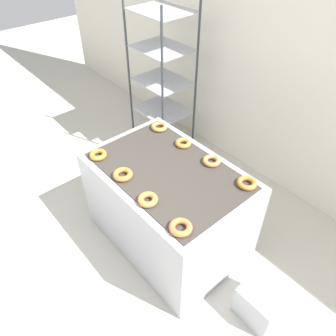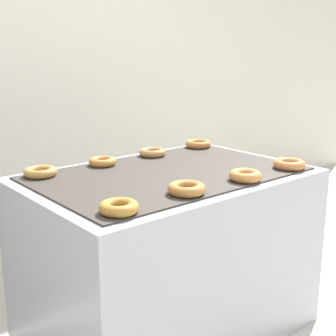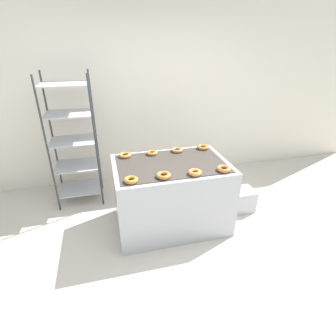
{
  "view_description": "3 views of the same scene",
  "coord_description": "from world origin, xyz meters",
  "px_view_note": "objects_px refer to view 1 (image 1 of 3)",
  "views": [
    {
      "loc": [
        1.47,
        -0.57,
        2.52
      ],
      "look_at": [
        0.0,
        0.7,
        0.86
      ],
      "focal_mm": 35.0,
      "sensor_mm": 36.0,
      "label": 1
    },
    {
      "loc": [
        -1.38,
        -0.94,
        1.39
      ],
      "look_at": [
        0.0,
        0.7,
        0.86
      ],
      "focal_mm": 50.0,
      "sensor_mm": 36.0,
      "label": 2
    },
    {
      "loc": [
        -0.71,
        -1.93,
        2.1
      ],
      "look_at": [
        0.0,
        0.85,
        0.7
      ],
      "focal_mm": 28.0,
      "sensor_mm": 36.0,
      "label": 3
    }
  ],
  "objects_px": {
    "fryer_machine": "(168,206)",
    "donut_near_right": "(181,227)",
    "baking_rack_cart": "(162,81)",
    "glaze_bin": "(260,303)",
    "donut_far_midleft": "(183,143)",
    "donut_near_midright": "(148,200)",
    "donut_far_right": "(247,183)",
    "donut_near_midleft": "(123,175)",
    "donut_near_left": "(98,155)",
    "donut_far_left": "(159,127)",
    "donut_far_midright": "(212,161)"
  },
  "relations": [
    {
      "from": "donut_far_midleft",
      "to": "donut_far_midright",
      "type": "xyz_separation_m",
      "value": [
        0.33,
        0.01,
        0.0
      ]
    },
    {
      "from": "donut_near_left",
      "to": "donut_near_midleft",
      "type": "xyz_separation_m",
      "value": [
        0.33,
        0.01,
        0.0
      ]
    },
    {
      "from": "donut_near_left",
      "to": "donut_far_left",
      "type": "relative_size",
      "value": 0.95
    },
    {
      "from": "donut_near_midright",
      "to": "donut_near_right",
      "type": "height_order",
      "value": "donut_near_midright"
    },
    {
      "from": "donut_near_midright",
      "to": "donut_far_midright",
      "type": "relative_size",
      "value": 1.0
    },
    {
      "from": "donut_near_left",
      "to": "donut_far_midleft",
      "type": "relative_size",
      "value": 1.05
    },
    {
      "from": "fryer_machine",
      "to": "donut_far_midright",
      "type": "distance_m",
      "value": 0.57
    },
    {
      "from": "donut_near_right",
      "to": "donut_far_midleft",
      "type": "bearing_deg",
      "value": 136.19
    },
    {
      "from": "baking_rack_cart",
      "to": "donut_far_right",
      "type": "bearing_deg",
      "value": -18.45
    },
    {
      "from": "donut_near_left",
      "to": "donut_far_left",
      "type": "distance_m",
      "value": 0.65
    },
    {
      "from": "donut_near_left",
      "to": "donut_far_midright",
      "type": "relative_size",
      "value": 0.98
    },
    {
      "from": "baking_rack_cart",
      "to": "donut_near_midright",
      "type": "xyz_separation_m",
      "value": [
        1.29,
        -1.21,
        -0.04
      ]
    },
    {
      "from": "donut_far_midleft",
      "to": "fryer_machine",
      "type": "bearing_deg",
      "value": -62.38
    },
    {
      "from": "donut_far_right",
      "to": "donut_near_left",
      "type": "bearing_deg",
      "value": -146.98
    },
    {
      "from": "baking_rack_cart",
      "to": "glaze_bin",
      "type": "distance_m",
      "value": 2.41
    },
    {
      "from": "donut_near_right",
      "to": "donut_far_midleft",
      "type": "distance_m",
      "value": 0.92
    },
    {
      "from": "baking_rack_cart",
      "to": "donut_near_midleft",
      "type": "bearing_deg",
      "value": -51.36
    },
    {
      "from": "glaze_bin",
      "to": "donut_near_left",
      "type": "relative_size",
      "value": 2.13
    },
    {
      "from": "donut_near_midleft",
      "to": "donut_far_midright",
      "type": "height_order",
      "value": "donut_near_midleft"
    },
    {
      "from": "baking_rack_cart",
      "to": "donut_far_midleft",
      "type": "bearing_deg",
      "value": -30.52
    },
    {
      "from": "donut_near_midleft",
      "to": "donut_near_midright",
      "type": "distance_m",
      "value": 0.33
    },
    {
      "from": "donut_far_right",
      "to": "fryer_machine",
      "type": "bearing_deg",
      "value": -147.04
    },
    {
      "from": "fryer_machine",
      "to": "donut_far_left",
      "type": "xyz_separation_m",
      "value": [
        -0.49,
        0.32,
        0.44
      ]
    },
    {
      "from": "baking_rack_cart",
      "to": "glaze_bin",
      "type": "xyz_separation_m",
      "value": [
        2.13,
        -0.83,
        -0.75
      ]
    },
    {
      "from": "donut_near_midleft",
      "to": "donut_far_right",
      "type": "distance_m",
      "value": 0.94
    },
    {
      "from": "glaze_bin",
      "to": "donut_far_right",
      "type": "bearing_deg",
      "value": 150.22
    },
    {
      "from": "donut_near_midleft",
      "to": "donut_near_midright",
      "type": "bearing_deg",
      "value": -3.08
    },
    {
      "from": "donut_far_midleft",
      "to": "baking_rack_cart",
      "type": "bearing_deg",
      "value": 149.48
    },
    {
      "from": "fryer_machine",
      "to": "donut_near_right",
      "type": "distance_m",
      "value": 0.74
    },
    {
      "from": "glaze_bin",
      "to": "donut_near_midright",
      "type": "distance_m",
      "value": 1.16
    },
    {
      "from": "donut_far_left",
      "to": "donut_far_midleft",
      "type": "xyz_separation_m",
      "value": [
        0.33,
        -0.01,
        -0.0
      ]
    },
    {
      "from": "donut_near_right",
      "to": "fryer_machine",
      "type": "bearing_deg",
      "value": 147.12
    },
    {
      "from": "donut_near_midleft",
      "to": "donut_near_right",
      "type": "xyz_separation_m",
      "value": [
        0.67,
        -0.01,
        -0.0
      ]
    },
    {
      "from": "donut_near_midright",
      "to": "donut_far_right",
      "type": "distance_m",
      "value": 0.75
    },
    {
      "from": "donut_near_left",
      "to": "donut_near_midright",
      "type": "xyz_separation_m",
      "value": [
        0.67,
        -0.0,
        0.0
      ]
    },
    {
      "from": "donut_far_midright",
      "to": "donut_near_left",
      "type": "bearing_deg",
      "value": -135.54
    },
    {
      "from": "glaze_bin",
      "to": "donut_near_right",
      "type": "distance_m",
      "value": 0.95
    },
    {
      "from": "donut_near_midleft",
      "to": "donut_far_midleft",
      "type": "distance_m",
      "value": 0.63
    },
    {
      "from": "glaze_bin",
      "to": "donut_far_left",
      "type": "height_order",
      "value": "donut_far_left"
    },
    {
      "from": "donut_far_midright",
      "to": "donut_far_right",
      "type": "xyz_separation_m",
      "value": [
        0.35,
        0.01,
        0.0
      ]
    },
    {
      "from": "fryer_machine",
      "to": "glaze_bin",
      "type": "distance_m",
      "value": 1.05
    },
    {
      "from": "donut_far_right",
      "to": "donut_far_midleft",
      "type": "bearing_deg",
      "value": -178.48
    },
    {
      "from": "donut_far_midleft",
      "to": "donut_far_midright",
      "type": "bearing_deg",
      "value": 1.61
    },
    {
      "from": "fryer_machine",
      "to": "donut_far_right",
      "type": "xyz_separation_m",
      "value": [
        0.51,
        0.33,
        0.44
      ]
    },
    {
      "from": "donut_near_left",
      "to": "donut_near_right",
      "type": "distance_m",
      "value": 1.0
    },
    {
      "from": "fryer_machine",
      "to": "donut_near_midleft",
      "type": "bearing_deg",
      "value": -118.01
    },
    {
      "from": "fryer_machine",
      "to": "donut_far_left",
      "type": "distance_m",
      "value": 0.73
    },
    {
      "from": "donut_near_midright",
      "to": "donut_far_right",
      "type": "height_order",
      "value": "donut_near_midright"
    },
    {
      "from": "donut_far_left",
      "to": "donut_far_right",
      "type": "xyz_separation_m",
      "value": [
        1.01,
        0.01,
        0.0
      ]
    },
    {
      "from": "donut_near_right",
      "to": "donut_far_left",
      "type": "relative_size",
      "value": 1.02
    }
  ]
}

